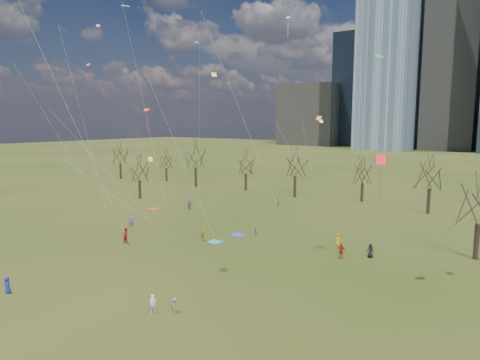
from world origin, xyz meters
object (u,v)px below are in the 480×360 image
Objects in this scene: person_1 at (153,304)px; person_2 at (127,235)px; blanket_navy at (238,235)px; person_0 at (7,285)px; blanket_crimson at (154,209)px; person_4 at (203,234)px; blanket_teal at (215,242)px.

person_2 is at bearing 92.35° from person_1.
person_0 is (-5.07, -26.26, 0.71)m from blanket_navy.
blanket_crimson is 20.17m from person_2.
person_4 is (-1.92, -4.58, 0.82)m from blanket_navy.
blanket_teal is 1.00× the size of blanket_crimson.
person_0 is at bearing -169.98° from person_2.
blanket_crimson is (-20.36, 9.49, 0.00)m from blanket_teal.
person_4 reaches higher than blanket_navy.
person_2 is 1.15× the size of person_4.
person_2 is 9.01m from person_4.
person_4 is at bearing 96.51° from person_0.
blanket_crimson is 35.29m from person_0.
blanket_navy is 23.09m from person_1.
person_4 is (6.63, 6.10, -0.13)m from person_2.
blanket_teal is 1.14× the size of person_1.
person_0 is at bearing 122.29° from person_4.
person_0 is 1.03× the size of person_1.
blanket_teal is 0.96× the size of person_4.
blanket_crimson is (-20.78, 5.34, 0.00)m from blanket_navy.
person_4 is at bearing -164.13° from blanket_teal.
person_1 is (12.73, 4.49, -0.02)m from person_0.
blanket_crimson is at bearing 155.02° from blanket_teal.
person_1 is at bearing -43.63° from blanket_crimson.
person_1 is at bearing -65.39° from blanket_teal.
person_1 is 0.84× the size of person_4.
blanket_crimson is 1.10× the size of person_0.
person_0 is (15.71, -31.60, 0.71)m from blanket_crimson.
person_0 reaches higher than blanket_crimson.
person_4 is (18.86, -9.92, 0.82)m from blanket_crimson.
person_1 is at bearing 159.67° from person_4.
blanket_teal is 10.47m from person_2.
blanket_navy is 1.00× the size of blanket_crimson.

